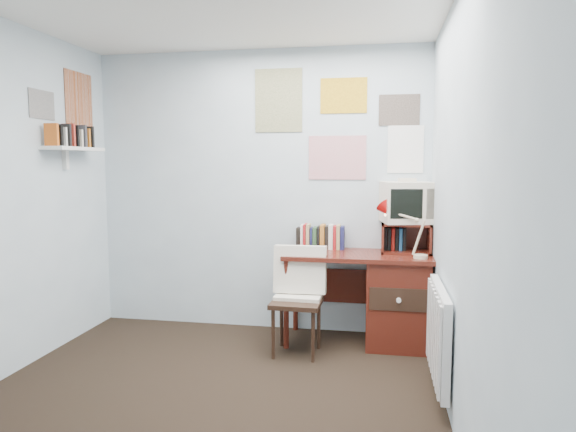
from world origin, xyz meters
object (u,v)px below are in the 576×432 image
(desk_chair, at_px, (297,303))
(desk, at_px, (390,297))
(radiator, at_px, (439,333))
(wall_shelf, at_px, (74,149))
(crt_tv, at_px, (407,200))
(desk_lamp, at_px, (421,233))
(tv_riser, at_px, (406,238))

(desk_chair, bearing_deg, desk, 27.28)
(radiator, xyz_separation_m, wall_shelf, (-2.86, 0.55, 1.20))
(desk, bearing_deg, radiator, -72.76)
(crt_tv, distance_m, radiator, 1.32)
(desk, bearing_deg, crt_tv, 47.27)
(desk, distance_m, wall_shelf, 2.87)
(desk_lamp, xyz_separation_m, crt_tv, (-0.10, 0.28, 0.24))
(desk_lamp, distance_m, wall_shelf, 2.88)
(desk_lamp, relative_size, crt_tv, 1.01)
(desk_chair, bearing_deg, desk_lamp, 13.50)
(tv_riser, bearing_deg, crt_tv, 84.55)
(radiator, bearing_deg, tv_riser, 99.28)
(desk_chair, height_order, wall_shelf, wall_shelf)
(desk_chair, xyz_separation_m, wall_shelf, (-1.84, -0.03, 1.21))
(tv_riser, distance_m, crt_tv, 0.31)
(crt_tv, xyz_separation_m, wall_shelf, (-2.69, -0.51, 0.43))
(desk_lamp, bearing_deg, radiator, -103.34)
(crt_tv, xyz_separation_m, radiator, (0.17, -1.06, -0.77))
(desk_lamp, height_order, tv_riser, desk_lamp)
(desk, distance_m, tv_riser, 0.51)
(desk, relative_size, crt_tv, 3.07)
(tv_riser, distance_m, radiator, 1.15)
(desk_lamp, xyz_separation_m, wall_shelf, (-2.79, -0.23, 0.66))
(crt_tv, height_order, wall_shelf, wall_shelf)
(desk_lamp, xyz_separation_m, tv_riser, (-0.10, 0.26, -0.07))
(desk_chair, relative_size, wall_shelf, 1.32)
(desk, relative_size, desk_lamp, 3.03)
(wall_shelf, bearing_deg, crt_tv, 10.73)
(desk_chair, height_order, tv_riser, tv_riser)
(desk, relative_size, desk_chair, 1.46)
(desk, bearing_deg, desk_lamp, -34.00)
(tv_riser, xyz_separation_m, crt_tv, (0.00, 0.02, 0.31))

